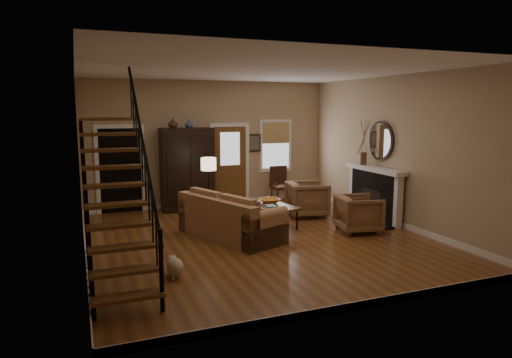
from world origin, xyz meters
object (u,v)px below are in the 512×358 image
object	(u,v)px
armchair_left	(359,214)
floor_lamp	(209,190)
coffee_table	(270,216)
armchair_right	(307,199)
side_chair	(281,185)
armoire	(187,169)
sofa	(231,217)

from	to	relation	value
armchair_left	floor_lamp	world-z (taller)	floor_lamp
coffee_table	armchair_right	xyz separation A→B (m)	(1.22, 0.59, 0.17)
floor_lamp	side_chair	bearing A→B (deg)	28.45
floor_lamp	side_chair	distance (m)	2.74
armchair_left	side_chair	size ratio (longest dim) A/B	0.84
armoire	side_chair	xyz separation A→B (m)	(2.55, -0.20, -0.54)
armchair_right	side_chair	xyz separation A→B (m)	(0.03, 1.56, 0.09)
floor_lamp	side_chair	xyz separation A→B (m)	(2.40, 1.30, -0.24)
armoire	armchair_left	xyz separation A→B (m)	(2.87, -3.40, -0.66)
armoire	armchair_right	xyz separation A→B (m)	(2.52, -1.76, -0.63)
coffee_table	armchair_left	bearing A→B (deg)	-33.91
armoire	floor_lamp	bearing A→B (deg)	-84.42
coffee_table	floor_lamp	xyz separation A→B (m)	(-1.15, 0.85, 0.50)
side_chair	floor_lamp	bearing A→B (deg)	-151.55
sofa	side_chair	world-z (taller)	side_chair
sofa	armchair_right	world-z (taller)	sofa
floor_lamp	armchair_left	bearing A→B (deg)	-34.96
sofa	coffee_table	xyz separation A→B (m)	(1.08, 0.50, -0.18)
armoire	sofa	world-z (taller)	armoire
sofa	armchair_right	bearing A→B (deg)	4.08
armoire	armchair_left	size ratio (longest dim) A/B	2.46
armchair_right	side_chair	world-z (taller)	side_chair
sofa	coffee_table	size ratio (longest dim) A/B	1.78
floor_lamp	side_chair	world-z (taller)	floor_lamp
sofa	armchair_left	world-z (taller)	sofa
armchair_right	floor_lamp	xyz separation A→B (m)	(-2.37, 0.25, 0.33)
sofa	floor_lamp	bearing A→B (deg)	71.71
coffee_table	armchair_right	bearing A→B (deg)	25.78
coffee_table	floor_lamp	distance (m)	1.51
armchair_left	side_chair	xyz separation A→B (m)	(-0.32, 3.20, 0.12)
armchair_left	armoire	bearing A→B (deg)	51.47
armchair_right	armchair_left	bearing A→B (deg)	-156.49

